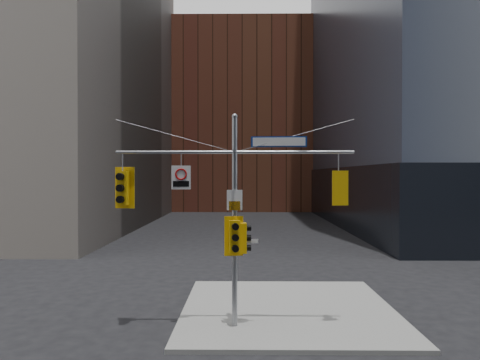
{
  "coord_description": "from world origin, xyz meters",
  "views": [
    {
      "loc": [
        0.33,
        -12.35,
        5.23
      ],
      "look_at": [
        0.18,
        2.0,
        5.06
      ],
      "focal_mm": 32.0,
      "sensor_mm": 36.0,
      "label": 1
    }
  ],
  "objects_px": {
    "traffic_light_east_arm": "(338,188)",
    "signal_assembly": "(235,199)",
    "street_sign_blade": "(279,142)",
    "traffic_light_pole_front": "(234,237)",
    "regulatory_sign_arm": "(181,177)",
    "traffic_light_west_arm": "(123,188)",
    "traffic_light_pole_side": "(244,238)"
  },
  "relations": [
    {
      "from": "street_sign_blade",
      "to": "regulatory_sign_arm",
      "type": "xyz_separation_m",
      "value": [
        -3.29,
        -0.02,
        -1.17
      ]
    },
    {
      "from": "traffic_light_pole_side",
      "to": "regulatory_sign_arm",
      "type": "relative_size",
      "value": 1.26
    },
    {
      "from": "traffic_light_east_arm",
      "to": "regulatory_sign_arm",
      "type": "bearing_deg",
      "value": -8.52
    },
    {
      "from": "traffic_light_west_arm",
      "to": "traffic_light_pole_front",
      "type": "height_order",
      "value": "traffic_light_west_arm"
    },
    {
      "from": "signal_assembly",
      "to": "traffic_light_east_arm",
      "type": "height_order",
      "value": "signal_assembly"
    },
    {
      "from": "traffic_light_west_arm",
      "to": "street_sign_blade",
      "type": "relative_size",
      "value": 0.76
    },
    {
      "from": "traffic_light_pole_side",
      "to": "regulatory_sign_arm",
      "type": "xyz_separation_m",
      "value": [
        -2.12,
        -0.03,
        2.06
      ]
    },
    {
      "from": "traffic_light_west_arm",
      "to": "traffic_light_east_arm",
      "type": "relative_size",
      "value": 1.22
    },
    {
      "from": "traffic_light_pole_front",
      "to": "regulatory_sign_arm",
      "type": "xyz_separation_m",
      "value": [
        -1.8,
        0.25,
        1.98
      ]
    },
    {
      "from": "traffic_light_east_arm",
      "to": "traffic_light_pole_front",
      "type": "relative_size",
      "value": 0.87
    },
    {
      "from": "traffic_light_pole_front",
      "to": "regulatory_sign_arm",
      "type": "relative_size",
      "value": 1.65
    },
    {
      "from": "traffic_light_east_arm",
      "to": "signal_assembly",
      "type": "bearing_deg",
      "value": -8.73
    },
    {
      "from": "traffic_light_west_arm",
      "to": "signal_assembly",
      "type": "bearing_deg",
      "value": 6.05
    },
    {
      "from": "traffic_light_west_arm",
      "to": "traffic_light_east_arm",
      "type": "height_order",
      "value": "traffic_light_west_arm"
    },
    {
      "from": "traffic_light_pole_side",
      "to": "street_sign_blade",
      "type": "bearing_deg",
      "value": -94.92
    },
    {
      "from": "signal_assembly",
      "to": "regulatory_sign_arm",
      "type": "height_order",
      "value": "signal_assembly"
    },
    {
      "from": "signal_assembly",
      "to": "street_sign_blade",
      "type": "bearing_deg",
      "value": 0.13
    },
    {
      "from": "signal_assembly",
      "to": "traffic_light_pole_front",
      "type": "distance_m",
      "value": 1.25
    },
    {
      "from": "signal_assembly",
      "to": "traffic_light_pole_front",
      "type": "bearing_deg",
      "value": -90.22
    },
    {
      "from": "traffic_light_east_arm",
      "to": "traffic_light_pole_front",
      "type": "distance_m",
      "value": 3.85
    },
    {
      "from": "signal_assembly",
      "to": "street_sign_blade",
      "type": "distance_m",
      "value": 2.44
    },
    {
      "from": "traffic_light_east_arm",
      "to": "street_sign_blade",
      "type": "distance_m",
      "value": 2.53
    },
    {
      "from": "traffic_light_pole_front",
      "to": "traffic_light_west_arm",
      "type": "bearing_deg",
      "value": 166.43
    },
    {
      "from": "traffic_light_west_arm",
      "to": "traffic_light_east_arm",
      "type": "bearing_deg",
      "value": 6.16
    },
    {
      "from": "traffic_light_pole_front",
      "to": "signal_assembly",
      "type": "bearing_deg",
      "value": 80.45
    },
    {
      "from": "regulatory_sign_arm",
      "to": "traffic_light_pole_front",
      "type": "bearing_deg",
      "value": -15.42
    },
    {
      "from": "traffic_light_east_arm",
      "to": "street_sign_blade",
      "type": "xyz_separation_m",
      "value": [
        -2.0,
        0.0,
        1.55
      ]
    },
    {
      "from": "signal_assembly",
      "to": "traffic_light_east_arm",
      "type": "relative_size",
      "value": 6.91
    },
    {
      "from": "signal_assembly",
      "to": "regulatory_sign_arm",
      "type": "distance_m",
      "value": 1.96
    },
    {
      "from": "street_sign_blade",
      "to": "traffic_light_pole_side",
      "type": "bearing_deg",
      "value": -176.8
    },
    {
      "from": "traffic_light_west_arm",
      "to": "regulatory_sign_arm",
      "type": "bearing_deg",
      "value": 5.28
    },
    {
      "from": "traffic_light_west_arm",
      "to": "traffic_light_east_arm",
      "type": "distance_m",
      "value": 7.26
    }
  ]
}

